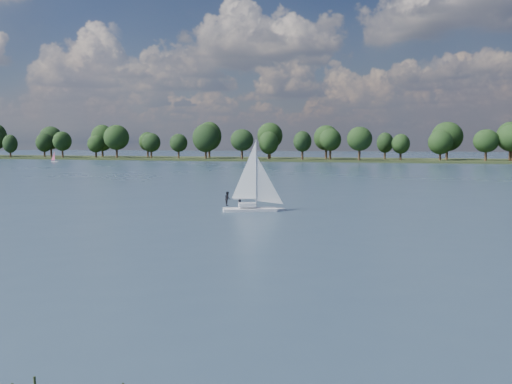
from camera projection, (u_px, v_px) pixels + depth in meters
ground at (385, 178)px, 118.92m from camera, size 700.00×700.00×0.00m
far_shore at (402, 161)px, 226.14m from camera, size 660.00×40.00×1.50m
sailboat at (250, 190)px, 62.27m from camera, size 6.42×4.05×8.20m
dinghy_pink at (55, 159)px, 219.66m from camera, size 2.78×1.44×4.24m
treeline at (389, 141)px, 222.71m from camera, size 562.86×73.82×17.64m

